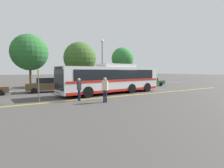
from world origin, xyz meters
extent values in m
plane|color=#423F3D|center=(0.00, 0.00, 0.00)|extent=(220.00, 220.00, 0.00)
cube|color=gold|center=(-1.20, -2.13, 0.00)|extent=(31.40, 0.20, 0.01)
cube|color=#99999E|center=(-1.20, 6.16, 0.07)|extent=(39.40, 0.36, 0.15)
cube|color=silver|center=(-1.20, 0.07, 1.54)|extent=(11.57, 3.48, 2.45)
cube|color=black|center=(-1.20, 0.07, 2.01)|extent=(9.99, 3.38, 0.97)
cube|color=red|center=(-1.20, 0.07, 1.40)|extent=(11.35, 3.50, 0.20)
cube|color=red|center=(-1.20, 0.07, 0.44)|extent=(11.35, 3.49, 0.24)
cube|color=black|center=(-6.89, -0.43, 1.60)|extent=(0.23, 2.18, 1.77)
cube|color=black|center=(-6.89, -0.43, 2.62)|extent=(0.19, 1.74, 0.24)
cube|color=silver|center=(-0.63, 0.13, 2.94)|extent=(4.15, 2.33, 0.34)
cube|color=black|center=(-7.17, -0.46, 0.55)|extent=(0.20, 1.86, 0.04)
cube|color=black|center=(-7.17, -0.46, 0.35)|extent=(0.20, 1.86, 0.04)
cylinder|color=black|center=(-4.61, -1.42, 0.50)|extent=(1.02, 0.37, 1.00)
cylinder|color=black|center=(-4.82, 0.95, 0.50)|extent=(1.02, 0.37, 1.00)
cylinder|color=black|center=(0.61, -0.96, 0.50)|extent=(1.02, 0.37, 1.00)
cylinder|color=black|center=(0.40, 1.41, 0.50)|extent=(1.02, 0.37, 1.00)
cylinder|color=black|center=(3.00, -0.75, 0.50)|extent=(1.02, 0.37, 1.00)
cylinder|color=black|center=(2.78, 1.62, 0.50)|extent=(1.02, 0.37, 1.00)
cylinder|color=black|center=(-11.29, 4.18, 0.30)|extent=(0.60, 0.21, 0.60)
cylinder|color=black|center=(-11.27, 5.98, 0.30)|extent=(0.60, 0.21, 0.60)
cube|color=#4C3823|center=(-6.90, 4.83, 0.67)|extent=(4.35, 1.99, 0.74)
cube|color=black|center=(-7.00, 4.84, 1.33)|extent=(1.88, 1.61, 0.59)
cylinder|color=black|center=(-5.53, 5.55, 0.30)|extent=(0.61, 0.24, 0.60)
cylinder|color=black|center=(-5.64, 3.94, 0.30)|extent=(0.61, 0.24, 0.60)
cylinder|color=black|center=(-8.15, 5.73, 0.30)|extent=(0.61, 0.24, 0.60)
cylinder|color=black|center=(-8.26, 4.12, 0.30)|extent=(0.61, 0.24, 0.60)
cube|color=#335B33|center=(-2.11, 5.20, 0.59)|extent=(4.06, 1.98, 0.57)
cube|color=black|center=(-2.21, 5.19, 1.11)|extent=(1.75, 1.64, 0.47)
cylinder|color=black|center=(-0.93, 6.10, 0.30)|extent=(0.61, 0.23, 0.60)
cylinder|color=black|center=(-0.84, 4.43, 0.30)|extent=(0.61, 0.23, 0.60)
cylinder|color=black|center=(-3.39, 5.97, 0.30)|extent=(0.61, 0.23, 0.60)
cylinder|color=black|center=(-3.29, 4.29, 0.30)|extent=(0.61, 0.23, 0.60)
cube|color=black|center=(2.85, 5.09, 0.56)|extent=(4.25, 2.28, 0.52)
cube|color=black|center=(2.75, 5.08, 1.03)|extent=(1.86, 1.85, 0.42)
cylinder|color=black|center=(4.04, 6.12, 0.30)|extent=(0.61, 0.25, 0.60)
cylinder|color=black|center=(4.20, 4.28, 0.30)|extent=(0.61, 0.25, 0.60)
cylinder|color=black|center=(1.51, 5.90, 0.30)|extent=(0.61, 0.25, 0.60)
cylinder|color=black|center=(1.67, 4.06, 0.30)|extent=(0.61, 0.25, 0.60)
cube|color=#335B33|center=(8.65, 4.66, 0.58)|extent=(4.65, 2.27, 0.57)
cube|color=black|center=(8.54, 4.67, 1.07)|extent=(2.02, 1.84, 0.41)
cylinder|color=black|center=(10.12, 5.47, 0.30)|extent=(0.61, 0.25, 0.60)
cylinder|color=black|center=(9.98, 3.63, 0.30)|extent=(0.61, 0.25, 0.60)
cylinder|color=black|center=(7.32, 5.68, 0.30)|extent=(0.61, 0.25, 0.60)
cylinder|color=black|center=(7.18, 3.85, 0.30)|extent=(0.61, 0.25, 0.60)
cylinder|color=#191E38|center=(-4.47, -4.10, 0.45)|extent=(0.14, 0.14, 0.91)
cylinder|color=#191E38|center=(-4.36, -4.22, 0.45)|extent=(0.14, 0.14, 0.91)
cube|color=beige|center=(-4.42, -4.16, 1.27)|extent=(0.45, 0.46, 0.72)
sphere|color=tan|center=(-4.42, -4.16, 1.75)|extent=(0.25, 0.25, 0.25)
cylinder|color=#191E38|center=(-5.81, -2.35, 0.43)|extent=(0.14, 0.14, 0.87)
cylinder|color=#191E38|center=(-5.81, -2.52, 0.43)|extent=(0.14, 0.14, 0.87)
cube|color=#333338|center=(-5.81, -2.43, 1.21)|extent=(0.23, 0.42, 0.69)
sphere|color=tan|center=(-5.81, -2.43, 1.68)|extent=(0.24, 0.24, 0.24)
cylinder|color=#59595E|center=(-8.66, -1.49, 1.28)|extent=(0.07, 0.07, 2.56)
cube|color=yellow|center=(-8.66, -1.49, 2.23)|extent=(0.07, 0.40, 0.56)
cylinder|color=#59595E|center=(1.71, 7.61, 3.30)|extent=(0.14, 0.14, 6.60)
sphere|color=silver|center=(1.71, 7.61, 6.82)|extent=(0.44, 0.44, 0.44)
cylinder|color=#513823|center=(-0.44, 11.16, 1.24)|extent=(0.28, 0.28, 2.48)
sphere|color=#3D6028|center=(-0.44, 11.16, 4.41)|extent=(5.17, 5.17, 5.17)
cylinder|color=#513823|center=(6.53, 9.20, 1.54)|extent=(0.28, 0.28, 3.09)
sphere|color=#337A38|center=(6.53, 9.20, 4.50)|extent=(3.77, 3.77, 3.77)
cylinder|color=#513823|center=(-7.94, 9.58, 1.51)|extent=(0.28, 0.28, 3.02)
sphere|color=#28662D|center=(-7.94, 9.58, 4.78)|extent=(4.69, 4.69, 4.69)
camera|label=1|loc=(-10.80, -15.57, 2.36)|focal=28.00mm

